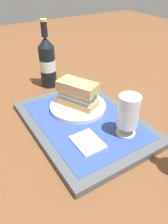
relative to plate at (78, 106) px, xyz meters
The scene contains 8 objects.
ground_plane 0.08m from the plate, 14.98° to the right, with size 3.00×3.00×0.00m, color brown.
tray 0.07m from the plate, 14.98° to the right, with size 0.44×0.32×0.02m, color #4C5156.
placemat 0.07m from the plate, 14.98° to the right, with size 0.38×0.27×0.00m, color #2D4793.
plate is the anchor object (origin of this frame).
sandwich 0.05m from the plate, 26.01° to the left, with size 0.14×0.11×0.08m.
beer_glass 0.21m from the plate, 14.27° to the left, with size 0.06×0.06×0.12m.
napkin_folded 0.18m from the plate, 22.39° to the right, with size 0.09×0.07×0.01m, color white.
second_bottle 0.26m from the plate, behind, with size 0.07×0.07×0.27m.
Camera 1 is at (0.47, -0.30, 0.43)m, focal length 35.21 mm.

